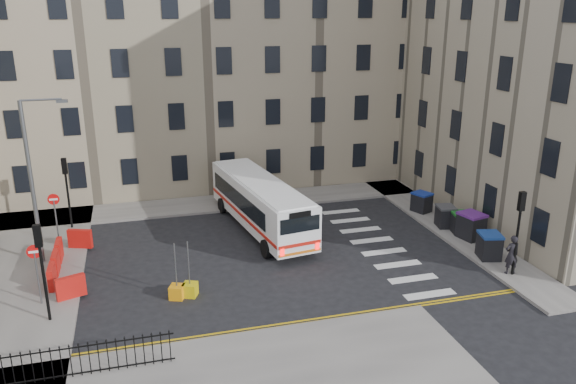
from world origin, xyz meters
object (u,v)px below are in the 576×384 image
pedestrian (512,255)px  wheelie_bin_d (445,216)px  wheelie_bin_b (471,226)px  wheelie_bin_e (422,202)px  bus (260,202)px  wheelie_bin_a (489,246)px  bollard_chevron (190,290)px  bollard_yellow (177,292)px  streetlamp (31,181)px  wheelie_bin_c (460,222)px

pedestrian → wheelie_bin_d: bearing=-88.6°
wheelie_bin_b → wheelie_bin_e: wheelie_bin_b is taller
pedestrian → bus: bearing=-38.6°
wheelie_bin_a → bollard_chevron: (-14.90, 0.31, -0.51)m
bollard_yellow → pedestrian: bearing=-7.7°
wheelie_bin_d → pedestrian: (-0.22, -6.25, 0.35)m
streetlamp → bollard_yellow: streetlamp is taller
wheelie_bin_e → bollard_yellow: wheelie_bin_e is taller
wheelie_bin_c → wheelie_bin_d: 1.02m
wheelie_bin_a → wheelie_bin_c: bearing=96.1°
wheelie_bin_d → bollard_chevron: (-15.05, -4.12, -0.47)m
wheelie_bin_b → wheelie_bin_e: bearing=82.9°
wheelie_bin_c → wheelie_bin_e: (-0.42, 3.63, 0.02)m
bus → wheelie_bin_e: bus is taller
wheelie_bin_e → bollard_yellow: size_ratio=2.28×
wheelie_bin_d → bus: bearing=175.9°
streetlamp → wheelie_bin_e: streetlamp is taller
wheelie_bin_a → wheelie_bin_b: (0.57, 2.50, 0.07)m
wheelie_bin_d → bollard_yellow: wheelie_bin_d is taller
wheelie_bin_a → bollard_yellow: 15.48m
bus → pedestrian: bus is taller
bollard_yellow → bollard_chevron: bearing=5.8°
wheelie_bin_d → bollard_chevron: wheelie_bin_d is taller
wheelie_bin_c → bollard_chevron: 15.72m
wheelie_bin_e → pedestrian: size_ratio=0.71×
wheelie_bin_c → bollard_chevron: bearing=-154.6°
wheelie_bin_e → bollard_yellow: bearing=-179.2°
bollard_yellow → bollard_chevron: size_ratio=1.00×
wheelie_bin_c → bus: bearing=174.3°
bollard_chevron → pedestrian: bearing=-8.2°
wheelie_bin_d → pedestrian: 6.26m
bus → wheelie_bin_e: size_ratio=7.87×
wheelie_bin_c → pedestrian: (-0.56, -5.29, 0.38)m
wheelie_bin_a → bollard_yellow: size_ratio=2.33×
bus → wheelie_bin_e: bearing=-9.3°
wheelie_bin_b → bus: bearing=142.9°
wheelie_bin_c → bollard_yellow: (-15.96, -3.22, -0.43)m
wheelie_bin_b → wheelie_bin_d: wheelie_bin_b is taller
wheelie_bin_c → bollard_yellow: wheelie_bin_c is taller
streetlamp → bollard_chevron: streetlamp is taller
wheelie_bin_d → pedestrian: pedestrian is taller
streetlamp → wheelie_bin_e: size_ratio=5.94×
streetlamp → pedestrian: 22.99m
wheelie_bin_c → bollard_chevron: wheelie_bin_c is taller
streetlamp → pedestrian: size_ratio=4.21×
bus → wheelie_bin_c: 11.29m
wheelie_bin_e → bollard_chevron: 16.45m
bollard_yellow → wheelie_bin_b: bearing=8.0°
wheelie_bin_a → wheelie_bin_d: size_ratio=1.09×
pedestrian → bollard_yellow: (-15.40, 2.07, -0.82)m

